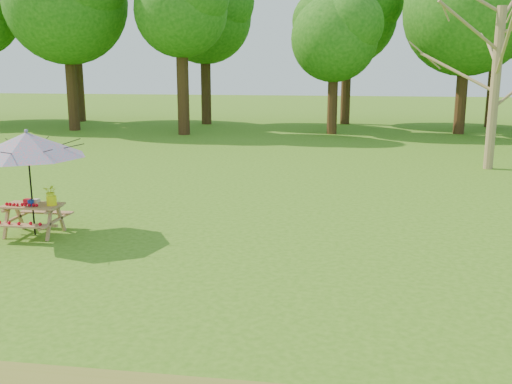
# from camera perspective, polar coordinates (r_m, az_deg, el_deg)

# --- Properties ---
(ground) EXTENTS (120.00, 120.00, 0.00)m
(ground) POSITION_cam_1_polar(r_m,az_deg,el_deg) (9.66, -16.56, -9.63)
(ground) COLOR #3A6E15
(ground) RESTS_ON ground
(picnic_table) EXTENTS (1.20, 1.32, 0.67)m
(picnic_table) POSITION_cam_1_polar(r_m,az_deg,el_deg) (13.07, -21.33, -2.64)
(picnic_table) COLOR #9D6847
(picnic_table) RESTS_ON ground
(patio_umbrella) EXTENTS (2.68, 2.68, 2.27)m
(patio_umbrella) POSITION_cam_1_polar(r_m,az_deg,el_deg) (12.76, -21.91, 4.41)
(patio_umbrella) COLOR black
(patio_umbrella) RESTS_ON ground
(produce_bins) EXTENTS (0.33, 0.46, 0.13)m
(produce_bins) POSITION_cam_1_polar(r_m,az_deg,el_deg) (13.02, -21.58, -0.91)
(produce_bins) COLOR red
(produce_bins) RESTS_ON picnic_table
(tomatoes_row) EXTENTS (0.77, 0.13, 0.07)m
(tomatoes_row) POSITION_cam_1_polar(r_m,az_deg,el_deg) (12.90, -22.43, -1.18)
(tomatoes_row) COLOR red
(tomatoes_row) RESTS_ON picnic_table
(flower_bucket) EXTENTS (0.28, 0.24, 0.45)m
(flower_bucket) POSITION_cam_1_polar(r_m,az_deg,el_deg) (12.73, -19.81, -0.20)
(flower_bucket) COLOR #FFF60D
(flower_bucket) RESTS_ON picnic_table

